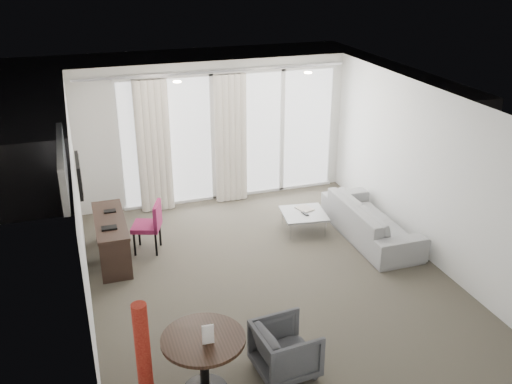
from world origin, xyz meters
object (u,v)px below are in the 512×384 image
object	(u,v)px
desk	(112,239)
tub_armchair	(286,349)
desk_chair	(146,227)
rattan_chair_a	(264,152)
sofa	(371,220)
red_lamp	(144,356)
rattan_chair_b	(296,143)
coffee_table	(303,221)
round_table	(204,365)

from	to	relation	value
desk	tub_armchair	world-z (taller)	desk
desk_chair	rattan_chair_a	size ratio (longest dim) A/B	1.03
sofa	desk_chair	bearing A→B (deg)	78.76
desk_chair	red_lamp	xyz separation A→B (m)	(-0.49, -3.32, 0.21)
desk_chair	rattan_chair_b	world-z (taller)	rattan_chair_b
desk	rattan_chair_b	distance (m)	5.26
coffee_table	rattan_chair_a	xyz separation A→B (m)	(0.30, 2.91, 0.24)
sofa	rattan_chair_b	xyz separation A→B (m)	(0.15, 3.69, 0.14)
round_table	red_lamp	size ratio (longest dim) A/B	0.71
tub_armchair	coffee_table	distance (m)	3.54
sofa	tub_armchair	bearing A→B (deg)	136.14
round_table	rattan_chair_b	xyz separation A→B (m)	(3.58, 6.32, 0.09)
desk	desk_chair	distance (m)	0.56
desk_chair	sofa	size ratio (longest dim) A/B	0.39
desk	sofa	distance (m)	4.14
desk_chair	sofa	world-z (taller)	desk_chair
rattan_chair_a	rattan_chair_b	world-z (taller)	rattan_chair_b
red_lamp	rattan_chair_b	distance (m)	7.58
red_lamp	sofa	bearing A→B (deg)	32.87
coffee_table	rattan_chair_b	world-z (taller)	rattan_chair_b
desk	tub_armchair	bearing A→B (deg)	-63.24
round_table	red_lamp	xyz separation A→B (m)	(-0.62, 0.01, 0.27)
sofa	round_table	bearing A→B (deg)	127.40
tub_armchair	rattan_chair_b	size ratio (longest dim) A/B	0.74
desk	rattan_chair_a	distance (m)	4.50
red_lamp	sofa	world-z (taller)	red_lamp
desk_chair	rattan_chair_a	xyz separation A→B (m)	(2.90, 2.79, -0.01)
coffee_table	sofa	distance (m)	1.12
sofa	rattan_chair_b	bearing A→B (deg)	-2.33
desk_chair	coffee_table	xyz separation A→B (m)	(2.61, -0.12, -0.25)
round_table	desk	bearing A→B (deg)	101.80
coffee_table	rattan_chair_a	bearing A→B (deg)	84.17
desk	coffee_table	distance (m)	3.16
tub_armchair	sofa	size ratio (longest dim) A/B	0.31
red_lamp	tub_armchair	world-z (taller)	red_lamp
rattan_chair_a	rattan_chair_b	size ratio (longest dim) A/B	0.89
desk	sofa	bearing A→B (deg)	-8.29
desk_chair	sofa	bearing A→B (deg)	8.64
red_lamp	rattan_chair_b	xyz separation A→B (m)	(4.20, 6.31, -0.18)
red_lamp	coffee_table	bearing A→B (deg)	45.93
tub_armchair	sofa	world-z (taller)	sofa
desk_chair	red_lamp	size ratio (longest dim) A/B	0.66
round_table	coffee_table	world-z (taller)	round_table
coffee_table	rattan_chair_b	bearing A→B (deg)	70.55
desk	tub_armchair	xyz separation A→B (m)	(1.61, -3.19, -0.03)
red_lamp	sofa	distance (m)	4.83
coffee_table	rattan_chair_a	world-z (taller)	rattan_chair_a
desk_chair	sofa	distance (m)	3.62
desk_chair	round_table	world-z (taller)	desk_chair
desk_chair	red_lamp	world-z (taller)	red_lamp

